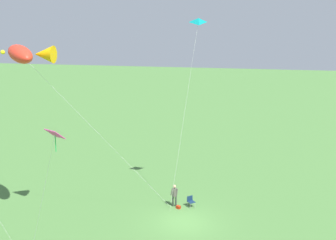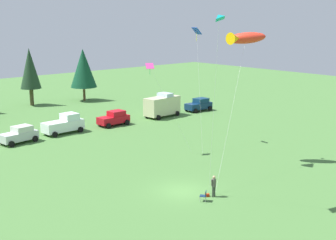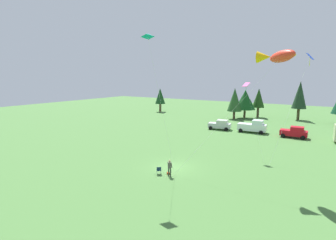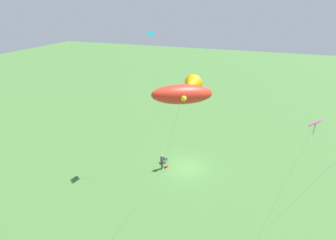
% 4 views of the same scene
% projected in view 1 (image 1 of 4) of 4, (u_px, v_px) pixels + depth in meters
% --- Properties ---
extents(ground_plane, '(160.00, 160.00, 0.00)m').
position_uv_depth(ground_plane, '(184.00, 222.00, 33.24)').
color(ground_plane, '#467437').
extents(person_kite_flyer, '(0.57, 0.37, 1.74)m').
position_uv_depth(person_kite_flyer, '(174.00, 194.00, 35.56)').
color(person_kite_flyer, '#333E31').
rests_on(person_kite_flyer, ground).
extents(folding_chair, '(0.67, 0.67, 0.82)m').
position_uv_depth(folding_chair, '(191.00, 201.00, 35.64)').
color(folding_chair, '#132946').
rests_on(folding_chair, ground).
extents(backpack_on_grass, '(0.39, 0.34, 0.22)m').
position_uv_depth(backpack_on_grass, '(178.00, 207.00, 35.39)').
color(backpack_on_grass, '#B2270E').
rests_on(backpack_on_grass, ground).
extents(kite_large_fish, '(10.64, 6.51, 12.68)m').
position_uv_depth(kite_large_fish, '(26.00, 54.00, 29.65)').
color(kite_large_fish, red).
rests_on(kite_large_fish, ground).
extents(kite_delta_teal, '(2.31, 2.65, 14.20)m').
position_uv_depth(kite_delta_teal, '(198.00, 21.00, 33.51)').
color(kite_delta_teal, '#0B939A').
rests_on(kite_delta_teal, ground).
extents(kite_diamond_rainbow, '(3.89, 3.24, 9.39)m').
position_uv_depth(kite_diamond_rainbow, '(54.00, 140.00, 22.32)').
color(kite_diamond_rainbow, '#E03B94').
rests_on(kite_diamond_rainbow, ground).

